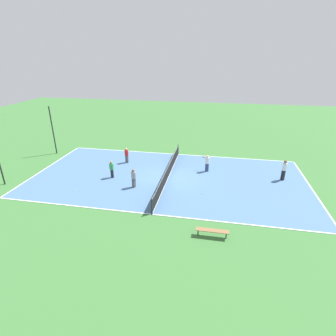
{
  "coord_description": "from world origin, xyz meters",
  "views": [
    {
      "loc": [
        -20.14,
        -3.82,
        9.76
      ],
      "look_at": [
        0.0,
        0.0,
        0.9
      ],
      "focal_mm": 28.0,
      "sensor_mm": 36.0,
      "label": 1
    }
  ],
  "objects_px": {
    "player_coach_red": "(127,154)",
    "tennis_ball_midcourt": "(74,191)",
    "player_far_white": "(207,162)",
    "player_baseline_gray": "(134,177)",
    "tennis_net": "(168,171)",
    "player_far_green": "(112,168)",
    "bench": "(212,231)",
    "player_near_white": "(284,169)",
    "tennis_ball_far_baseline": "(202,193)",
    "fence_post_back_right": "(53,131)"
  },
  "relations": [
    {
      "from": "player_far_white",
      "to": "tennis_ball_midcourt",
      "type": "height_order",
      "value": "player_far_white"
    },
    {
      "from": "player_near_white",
      "to": "tennis_ball_far_baseline",
      "type": "bearing_deg",
      "value": -100.25
    },
    {
      "from": "player_coach_red",
      "to": "player_far_green",
      "type": "height_order",
      "value": "player_coach_red"
    },
    {
      "from": "bench",
      "to": "player_far_white",
      "type": "height_order",
      "value": "player_far_white"
    },
    {
      "from": "player_far_green",
      "to": "tennis_ball_midcourt",
      "type": "height_order",
      "value": "player_far_green"
    },
    {
      "from": "bench",
      "to": "player_far_green",
      "type": "xyz_separation_m",
      "value": [
        6.51,
        8.75,
        0.48
      ]
    },
    {
      "from": "tennis_ball_far_baseline",
      "to": "fence_post_back_right",
      "type": "height_order",
      "value": "fence_post_back_right"
    },
    {
      "from": "player_far_white",
      "to": "tennis_net",
      "type": "bearing_deg",
      "value": 80.7
    },
    {
      "from": "fence_post_back_right",
      "to": "tennis_net",
      "type": "bearing_deg",
      "value": -106.16
    },
    {
      "from": "player_baseline_gray",
      "to": "bench",
      "type": "bearing_deg",
      "value": 70.94
    },
    {
      "from": "player_coach_red",
      "to": "player_near_white",
      "type": "bearing_deg",
      "value": 178.06
    },
    {
      "from": "tennis_ball_midcourt",
      "to": "player_far_green",
      "type": "bearing_deg",
      "value": -33.13
    },
    {
      "from": "tennis_net",
      "to": "player_far_green",
      "type": "xyz_separation_m",
      "value": [
        -0.91,
        4.73,
        0.29
      ]
    },
    {
      "from": "player_far_green",
      "to": "fence_post_back_right",
      "type": "bearing_deg",
      "value": -157.04
    },
    {
      "from": "player_far_white",
      "to": "tennis_ball_far_baseline",
      "type": "xyz_separation_m",
      "value": [
        -4.3,
        0.12,
        -0.85
      ]
    },
    {
      "from": "player_near_white",
      "to": "fence_post_back_right",
      "type": "bearing_deg",
      "value": -135.8
    },
    {
      "from": "player_near_white",
      "to": "tennis_ball_midcourt",
      "type": "relative_size",
      "value": 26.34
    },
    {
      "from": "tennis_net",
      "to": "tennis_ball_midcourt",
      "type": "height_order",
      "value": "tennis_net"
    },
    {
      "from": "player_coach_red",
      "to": "fence_post_back_right",
      "type": "height_order",
      "value": "fence_post_back_right"
    },
    {
      "from": "player_near_white",
      "to": "player_far_green",
      "type": "bearing_deg",
      "value": -120.81
    },
    {
      "from": "bench",
      "to": "tennis_net",
      "type": "bearing_deg",
      "value": -61.57
    },
    {
      "from": "tennis_net",
      "to": "player_far_white",
      "type": "bearing_deg",
      "value": -58.83
    },
    {
      "from": "player_baseline_gray",
      "to": "player_far_green",
      "type": "height_order",
      "value": "player_baseline_gray"
    },
    {
      "from": "player_far_green",
      "to": "tennis_ball_far_baseline",
      "type": "height_order",
      "value": "player_far_green"
    },
    {
      "from": "bench",
      "to": "fence_post_back_right",
      "type": "height_order",
      "value": "fence_post_back_right"
    },
    {
      "from": "player_near_white",
      "to": "player_far_white",
      "type": "bearing_deg",
      "value": -135.2
    },
    {
      "from": "bench",
      "to": "player_far_white",
      "type": "distance_m",
      "value": 9.41
    },
    {
      "from": "player_far_white",
      "to": "player_baseline_gray",
      "type": "distance_m",
      "value": 6.99
    },
    {
      "from": "player_far_white",
      "to": "fence_post_back_right",
      "type": "distance_m",
      "value": 16.35
    },
    {
      "from": "player_far_white",
      "to": "player_coach_red",
      "type": "height_order",
      "value": "player_far_white"
    },
    {
      "from": "tennis_ball_far_baseline",
      "to": "tennis_ball_midcourt",
      "type": "bearing_deg",
      "value": 99.04
    },
    {
      "from": "player_near_white",
      "to": "fence_post_back_right",
      "type": "distance_m",
      "value": 22.75
    },
    {
      "from": "bench",
      "to": "player_near_white",
      "type": "distance_m",
      "value": 10.41
    },
    {
      "from": "tennis_net",
      "to": "player_baseline_gray",
      "type": "relative_size",
      "value": 7.44
    },
    {
      "from": "tennis_ball_midcourt",
      "to": "tennis_ball_far_baseline",
      "type": "distance_m",
      "value": 9.91
    },
    {
      "from": "tennis_net",
      "to": "fence_post_back_right",
      "type": "height_order",
      "value": "fence_post_back_right"
    },
    {
      "from": "tennis_ball_midcourt",
      "to": "tennis_net",
      "type": "bearing_deg",
      "value": -59.69
    },
    {
      "from": "player_near_white",
      "to": "player_baseline_gray",
      "type": "bearing_deg",
      "value": -112.84
    },
    {
      "from": "player_near_white",
      "to": "player_baseline_gray",
      "type": "relative_size",
      "value": 1.15
    },
    {
      "from": "player_far_green",
      "to": "fence_post_back_right",
      "type": "height_order",
      "value": "fence_post_back_right"
    },
    {
      "from": "player_coach_red",
      "to": "tennis_ball_midcourt",
      "type": "bearing_deg",
      "value": 75.43
    },
    {
      "from": "tennis_net",
      "to": "fence_post_back_right",
      "type": "xyz_separation_m",
      "value": [
        3.75,
        12.95,
        1.94
      ]
    },
    {
      "from": "player_near_white",
      "to": "player_far_white",
      "type": "relative_size",
      "value": 1.15
    },
    {
      "from": "player_baseline_gray",
      "to": "player_far_green",
      "type": "relative_size",
      "value": 1.03
    },
    {
      "from": "player_baseline_gray",
      "to": "player_coach_red",
      "type": "bearing_deg",
      "value": -135.42
    },
    {
      "from": "player_far_green",
      "to": "tennis_ball_midcourt",
      "type": "distance_m",
      "value": 3.67
    },
    {
      "from": "bench",
      "to": "tennis_ball_midcourt",
      "type": "xyz_separation_m",
      "value": [
        3.51,
        10.7,
        -0.34
      ]
    },
    {
      "from": "player_near_white",
      "to": "player_far_white",
      "type": "height_order",
      "value": "player_near_white"
    },
    {
      "from": "player_near_white",
      "to": "tennis_ball_far_baseline",
      "type": "relative_size",
      "value": 26.34
    },
    {
      "from": "tennis_net",
      "to": "bench",
      "type": "height_order",
      "value": "tennis_net"
    }
  ]
}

